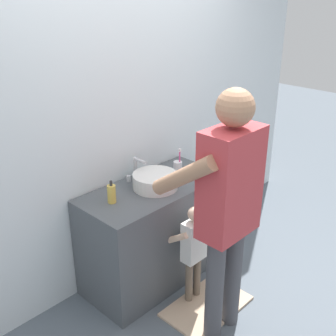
{
  "coord_description": "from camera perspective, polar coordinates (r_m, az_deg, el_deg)",
  "views": [
    {
      "loc": [
        -1.97,
        -1.75,
        2.23
      ],
      "look_at": [
        0.0,
        0.15,
        1.01
      ],
      "focal_mm": 45.34,
      "sensor_mm": 36.0,
      "label": 1
    }
  ],
  "objects": [
    {
      "name": "back_wall",
      "position": [
        3.21,
        -6.11,
        7.92
      ],
      "size": [
        4.4,
        0.08,
        2.7
      ],
      "color": "silver",
      "rests_on": "ground"
    },
    {
      "name": "toothbrush_cup",
      "position": [
        3.39,
        1.33,
        0.18
      ],
      "size": [
        0.07,
        0.07,
        0.21
      ],
      "color": "silver",
      "rests_on": "vanity_cabinet"
    },
    {
      "name": "vanity_cabinet",
      "position": [
        3.38,
        -1.85,
        -8.7
      ],
      "size": [
        1.16,
        0.54,
        0.81
      ],
      "primitive_type": "cube",
      "color": "#4C5156",
      "rests_on": "ground"
    },
    {
      "name": "soap_bottle",
      "position": [
        2.96,
        -7.59,
        -3.44
      ],
      "size": [
        0.06,
        0.06,
        0.16
      ],
      "color": "gold",
      "rests_on": "vanity_cabinet"
    },
    {
      "name": "child_toddler",
      "position": [
        3.11,
        3.4,
        -10.4
      ],
      "size": [
        0.24,
        0.25,
        0.8
      ],
      "color": "#6B5B4C",
      "rests_on": "ground"
    },
    {
      "name": "sink_basin",
      "position": [
        3.14,
        -1.71,
        -1.71
      ],
      "size": [
        0.34,
        0.34,
        0.11
      ],
      "color": "silver",
      "rests_on": "vanity_cabinet"
    },
    {
      "name": "faucet",
      "position": [
        3.27,
        -4.25,
        -0.23
      ],
      "size": [
        0.18,
        0.14,
        0.18
      ],
      "color": "#B7BABF",
      "rests_on": "vanity_cabinet"
    },
    {
      "name": "bath_mat",
      "position": [
        3.33,
        5.22,
        -18.01
      ],
      "size": [
        0.64,
        0.4,
        0.02
      ],
      "primitive_type": "cube",
      "color": "#CCAD8E",
      "rests_on": "ground"
    },
    {
      "name": "adult_parent",
      "position": [
        2.6,
        7.94,
        -4.0
      ],
      "size": [
        0.53,
        0.56,
        1.7
      ],
      "color": "#47474C",
      "rests_on": "ground"
    },
    {
      "name": "ground_plane",
      "position": [
        3.45,
        1.87,
        -16.26
      ],
      "size": [
        14.0,
        14.0,
        0.0
      ],
      "primitive_type": "plane",
      "color": "slate"
    }
  ]
}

